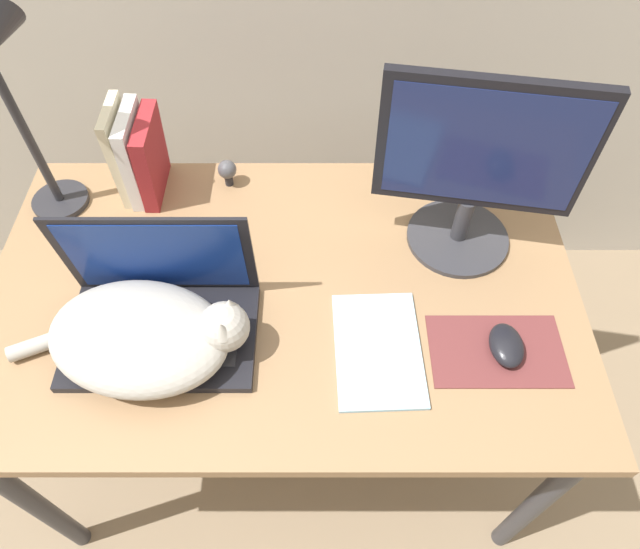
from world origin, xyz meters
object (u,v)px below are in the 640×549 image
at_px(external_monitor, 479,168).
at_px(computer_mouse, 507,346).
at_px(laptop, 161,312).
at_px(notepad, 378,349).
at_px(desk_lamp, 8,79).
at_px(book_row, 139,155).
at_px(webcam, 228,170).
at_px(cat, 146,336).

xyz_separation_m(external_monitor, computer_mouse, (0.05, -0.29, -0.20)).
bearing_deg(laptop, notepad, -7.74).
relative_size(desk_lamp, notepad, 1.99).
xyz_separation_m(laptop, notepad, (0.43, -0.06, -0.04)).
bearing_deg(computer_mouse, book_row, 149.98).
relative_size(desk_lamp, webcam, 7.48).
bearing_deg(cat, webcam, 77.16).
height_order(laptop, computer_mouse, laptop).
distance_m(laptop, book_row, 0.41).
xyz_separation_m(external_monitor, notepad, (-0.20, -0.29, -0.21)).
bearing_deg(book_row, laptop, -75.20).
bearing_deg(external_monitor, notepad, -124.57).
distance_m(computer_mouse, desk_lamp, 1.07).
height_order(laptop, cat, laptop).
xyz_separation_m(computer_mouse, notepad, (-0.25, 0.00, -0.02)).
xyz_separation_m(external_monitor, book_row, (-0.73, 0.16, -0.11)).
relative_size(external_monitor, desk_lamp, 0.80).
distance_m(external_monitor, webcam, 0.59).
bearing_deg(cat, computer_mouse, 0.20).
distance_m(book_row, notepad, 0.70).
bearing_deg(computer_mouse, webcam, 141.41).
xyz_separation_m(book_row, webcam, (0.19, 0.02, -0.06)).
height_order(cat, webcam, cat).
height_order(laptop, external_monitor, external_monitor).
relative_size(cat, external_monitor, 1.14).
height_order(cat, external_monitor, external_monitor).
bearing_deg(external_monitor, computer_mouse, -80.03).
bearing_deg(desk_lamp, computer_mouse, -21.59).
distance_m(cat, computer_mouse, 0.69).
distance_m(laptop, notepad, 0.43).
distance_m(cat, webcam, 0.48).
distance_m(desk_lamp, webcam, 0.48).
xyz_separation_m(cat, computer_mouse, (0.69, 0.00, -0.04)).
xyz_separation_m(laptop, webcam, (0.09, 0.41, -0.00)).
height_order(computer_mouse, book_row, book_row).
bearing_deg(laptop, computer_mouse, -5.03).
xyz_separation_m(laptop, book_row, (-0.10, 0.39, 0.06)).
distance_m(laptop, computer_mouse, 0.68).
bearing_deg(notepad, desk_lamp, 151.86).
distance_m(book_row, desk_lamp, 0.31).
bearing_deg(book_row, external_monitor, -12.55).
height_order(laptop, book_row, laptop).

